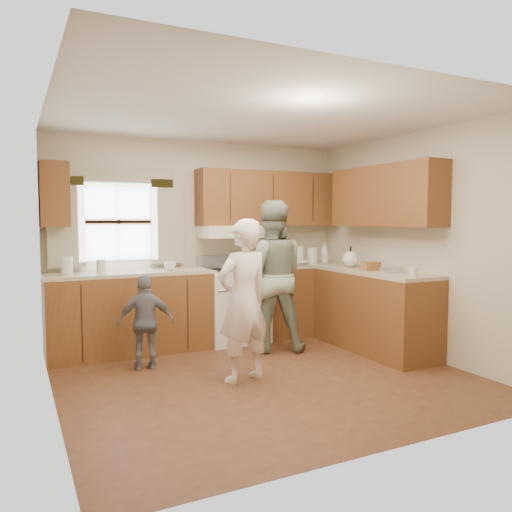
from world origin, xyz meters
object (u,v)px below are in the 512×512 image
stove (234,304)px  woman_left (243,301)px  child (146,322)px  woman_right (271,276)px

stove → woman_left: size_ratio=0.70×
stove → child: (-1.27, -0.67, 0.02)m
stove → child: 1.44m
woman_right → child: woman_right is taller
woman_left → child: size_ratio=1.59×
woman_left → woman_right: (0.75, 0.87, 0.11)m
child → woman_right: bearing=-164.3°
child → woman_left: bearing=145.4°
woman_left → child: (-0.73, 0.79, -0.29)m
woman_left → woman_right: size_ratio=0.88×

